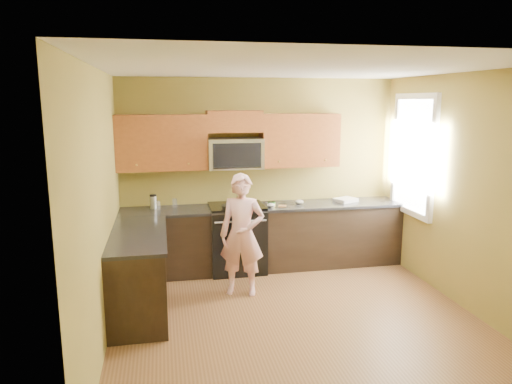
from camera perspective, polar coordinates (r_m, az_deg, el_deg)
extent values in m
plane|color=brown|center=(5.41, 4.97, -15.16)|extent=(4.00, 4.00, 0.00)
plane|color=white|center=(4.86, 5.51, 14.71)|extent=(4.00, 4.00, 0.00)
plane|color=olive|center=(6.87, 0.49, 2.39)|extent=(4.00, 0.00, 4.00)
plane|color=olive|center=(3.17, 15.66, -8.44)|extent=(4.00, 0.00, 4.00)
plane|color=olive|center=(4.80, -18.32, -1.97)|extent=(0.00, 4.00, 4.00)
plane|color=olive|center=(5.85, 24.36, -0.14)|extent=(0.00, 4.00, 4.00)
cube|color=black|center=(6.79, 1.00, -5.61)|extent=(4.00, 0.60, 0.88)
cube|color=black|center=(5.61, -13.95, -9.59)|extent=(0.60, 1.60, 0.88)
cube|color=black|center=(6.66, 1.03, -1.84)|extent=(4.00, 0.62, 0.04)
cube|color=black|center=(5.46, -14.07, -5.06)|extent=(0.62, 1.60, 0.04)
cube|color=brown|center=(6.57, -2.66, 8.55)|extent=(0.76, 0.33, 0.30)
imported|color=#F07881|center=(5.81, -1.71, -5.21)|extent=(0.64, 0.52, 1.52)
cube|color=#B27F47|center=(6.61, 3.21, -1.71)|extent=(0.14, 0.14, 0.01)
ellipsoid|color=silver|center=(6.55, 1.82, -1.62)|extent=(0.15, 0.15, 0.06)
ellipsoid|color=silver|center=(6.76, 5.28, -1.22)|extent=(0.13, 0.14, 0.07)
cube|color=white|center=(7.05, 10.81, -0.94)|extent=(0.37, 0.34, 0.05)
cylinder|color=silver|center=(6.53, -11.83, -1.62)|extent=(0.08, 0.08, 0.12)
cylinder|color=silver|center=(6.65, -9.82, -1.30)|extent=(0.08, 0.08, 0.12)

